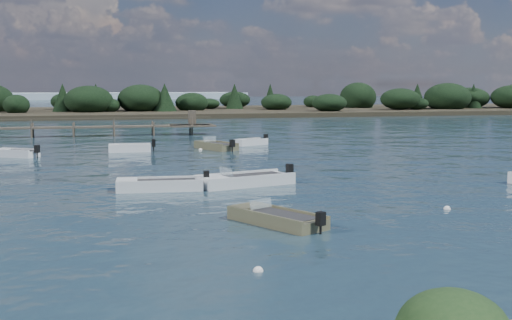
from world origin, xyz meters
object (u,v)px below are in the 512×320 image
object	(u,v)px
dinghy_mid_white_a	(245,182)
tender_far_white	(130,150)
dinghy_extra_a	(216,147)
dinghy_near_olive	(276,220)
dinghy_mid_grey	(160,187)
tender_far_grey	(16,155)
tender_far_grey_b	(251,143)

from	to	relation	value
dinghy_mid_white_a	tender_far_white	xyz separation A→B (m)	(-5.45, 19.80, 0.01)
dinghy_extra_a	dinghy_near_olive	bearing A→B (deg)	-95.46
dinghy_mid_grey	dinghy_extra_a	bearing A→B (deg)	71.93
tender_far_white	dinghy_mid_white_a	bearing A→B (deg)	-74.62
dinghy_mid_white_a	tender_far_grey	bearing A→B (deg)	128.40
dinghy_mid_white_a	dinghy_near_olive	size ratio (longest dim) A/B	1.29
dinghy_near_olive	tender_far_grey_b	bearing A→B (deg)	78.50
tender_far_grey_b	tender_far_white	bearing A→B (deg)	-163.21
dinghy_near_olive	tender_far_white	bearing A→B (deg)	98.55
tender_far_grey_b	dinghy_near_olive	world-z (taller)	tender_far_grey_b
dinghy_near_olive	dinghy_mid_grey	bearing A→B (deg)	111.93
dinghy_mid_white_a	dinghy_extra_a	bearing A→B (deg)	84.52
dinghy_mid_white_a	dinghy_near_olive	xyz separation A→B (m)	(-0.96, -10.09, -0.03)
dinghy_extra_a	tender_far_grey	bearing A→B (deg)	-172.54
dinghy_mid_grey	tender_far_grey	bearing A→B (deg)	117.06
tender_far_grey	dinghy_near_olive	size ratio (longest dim) A/B	0.82
tender_far_white	tender_far_grey_b	bearing A→B (deg)	16.79
dinghy_near_olive	dinghy_extra_a	world-z (taller)	dinghy_extra_a
tender_far_grey_b	tender_far_white	world-z (taller)	tender_far_white
tender_far_grey_b	dinghy_extra_a	distance (m)	4.95
dinghy_mid_grey	dinghy_near_olive	size ratio (longest dim) A/B	1.09
tender_far_grey_b	dinghy_extra_a	world-z (taller)	dinghy_extra_a
dinghy_mid_grey	dinghy_extra_a	size ratio (longest dim) A/B	1.03
tender_far_white	dinghy_extra_a	distance (m)	7.39
dinghy_near_olive	tender_far_grey	bearing A→B (deg)	115.36
dinghy_mid_grey	tender_far_grey_b	size ratio (longest dim) A/B	1.42
tender_far_grey	dinghy_near_olive	xyz separation A→B (m)	(13.32, -28.10, -0.03)
tender_far_grey_b	tender_far_white	size ratio (longest dim) A/B	0.90
dinghy_mid_white_a	dinghy_near_olive	distance (m)	10.13
tender_far_grey_b	tender_far_grey	size ratio (longest dim) A/B	0.93
tender_far_grey_b	tender_far_white	distance (m)	11.76
dinghy_mid_grey	dinghy_near_olive	distance (m)	10.31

